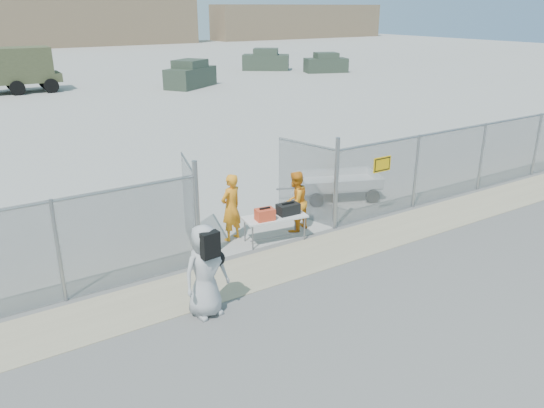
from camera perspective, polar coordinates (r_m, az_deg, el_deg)
ground at (r=11.92m, az=5.25°, el=-7.81°), size 160.00×160.00×0.00m
tarmac_inside at (r=50.95m, az=-25.70°, el=12.17°), size 160.00×80.00×0.01m
dirt_strip at (r=12.63m, az=2.46°, el=-5.99°), size 44.00×1.60×0.01m
distant_hills at (r=86.99m, az=-26.39°, el=17.73°), size 140.00×6.00×9.00m
chain_link_fence at (r=12.95m, az=0.00°, el=0.00°), size 40.00×0.20×2.20m
folding_table at (r=13.47m, az=0.30°, el=-2.66°), size 1.68×0.90×0.68m
orange_bag at (r=13.06m, az=-0.77°, el=-1.13°), size 0.50×0.36×0.29m
black_duffel at (r=13.44m, az=1.74°, el=-0.53°), size 0.57×0.35×0.27m
security_worker_left at (r=13.39m, az=-4.43°, el=-0.38°), size 0.74×0.60×1.76m
security_worker_right at (r=13.94m, az=2.51°, el=0.27°), size 0.95×0.84×1.64m
visitor at (r=10.19m, az=-7.18°, el=-7.14°), size 0.96×0.67×1.86m
utility_trailer at (r=16.68m, az=7.10°, el=2.00°), size 3.63×2.75×0.79m
military_truck at (r=41.37m, az=-26.39°, el=12.71°), size 6.46×2.58×3.04m
parked_vehicle_near at (r=40.62m, az=-8.76°, el=13.66°), size 4.67×4.00×1.95m
parked_vehicle_mid at (r=51.52m, az=-0.67°, el=15.27°), size 4.60×4.10×1.94m
parked_vehicle_far at (r=49.91m, az=5.82°, el=14.87°), size 4.14×2.90×1.71m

